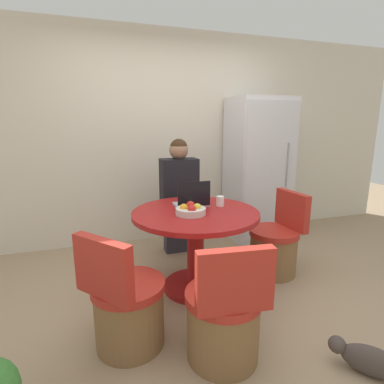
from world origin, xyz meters
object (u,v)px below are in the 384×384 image
(person_seated, at_px, (178,193))
(fruit_bowl, at_px, (191,210))
(laptop, at_px, (192,201))
(cat, at_px, (368,359))
(chair_right_side, at_px, (275,247))
(dining_table, at_px, (195,235))
(chair_near_left_corner, at_px, (127,309))
(chair_near_camera, at_px, (224,320))
(refrigerator, at_px, (258,170))

(person_seated, relative_size, fruit_bowl, 5.24)
(laptop, bearing_deg, person_seated, -93.31)
(person_seated, bearing_deg, cat, 107.18)
(chair_right_side, height_order, cat, chair_right_side)
(dining_table, xyz_separation_m, laptop, (0.02, 0.16, 0.28))
(laptop, xyz_separation_m, fruit_bowl, (-0.09, -0.23, -0.02))
(chair_near_left_corner, relative_size, chair_near_camera, 1.00)
(dining_table, bearing_deg, cat, -61.33)
(refrigerator, xyz_separation_m, person_seated, (-1.14, -0.26, -0.17))
(chair_near_camera, distance_m, laptop, 1.15)
(chair_near_camera, height_order, person_seated, person_seated)
(dining_table, xyz_separation_m, chair_near_camera, (-0.10, -0.86, -0.24))
(dining_table, height_order, chair_right_side, chair_right_side)
(chair_near_left_corner, relative_size, fruit_bowl, 3.26)
(chair_near_camera, relative_size, fruit_bowl, 3.26)
(refrigerator, height_order, cat, refrigerator)
(dining_table, bearing_deg, laptop, 83.15)
(cat, bearing_deg, person_seated, -23.50)
(person_seated, bearing_deg, dining_table, 85.96)
(person_seated, relative_size, laptop, 4.38)
(refrigerator, relative_size, chair_near_camera, 2.18)
(dining_table, relative_size, fruit_bowl, 4.37)
(laptop, distance_m, fruit_bowl, 0.25)
(chair_near_left_corner, bearing_deg, fruit_bowl, -91.07)
(dining_table, distance_m, laptop, 0.32)
(refrigerator, height_order, laptop, refrigerator)
(chair_near_left_corner, bearing_deg, dining_table, -90.00)
(person_seated, xyz_separation_m, laptop, (-0.04, -0.62, 0.07))
(refrigerator, distance_m, person_seated, 1.18)
(refrigerator, relative_size, chair_right_side, 2.18)
(chair_near_camera, relative_size, cat, 2.17)
(refrigerator, bearing_deg, fruit_bowl, -138.82)
(chair_near_camera, distance_m, person_seated, 1.70)
(refrigerator, height_order, chair_near_left_corner, refrigerator)
(dining_table, distance_m, chair_near_left_corner, 0.90)
(chair_near_camera, xyz_separation_m, laptop, (0.12, 1.02, 0.52))
(refrigerator, xyz_separation_m, fruit_bowl, (-1.27, -1.11, -0.13))
(chair_right_side, xyz_separation_m, cat, (-0.18, -1.29, -0.18))
(person_seated, bearing_deg, fruit_bowl, 81.80)
(chair_near_camera, bearing_deg, chair_right_side, -130.14)
(chair_right_side, height_order, person_seated, person_seated)
(refrigerator, bearing_deg, chair_near_left_corner, -139.62)
(dining_table, xyz_separation_m, chair_near_left_corner, (-0.67, -0.55, -0.24))
(laptop, bearing_deg, dining_table, 83.15)
(dining_table, relative_size, chair_near_left_corner, 1.34)
(chair_near_camera, bearing_deg, fruit_bowl, -85.69)
(refrigerator, xyz_separation_m, dining_table, (-1.20, -1.03, -0.39))
(refrigerator, xyz_separation_m, laptop, (-1.18, -0.87, -0.11))
(chair_right_side, relative_size, chair_near_camera, 1.00)
(refrigerator, distance_m, laptop, 1.47)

